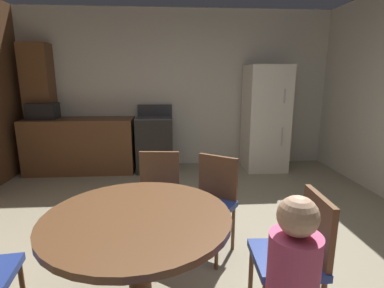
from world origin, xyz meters
name	(u,v)px	position (x,y,z in m)	size (l,w,h in m)	color
ground_plane	(190,270)	(0.00, 0.00, 0.00)	(14.00, 14.00, 0.00)	gray
wall_back	(178,90)	(0.00, 3.17, 1.35)	(5.64, 0.12, 2.70)	beige
kitchen_counter	(81,145)	(-1.64, 2.77, 0.45)	(1.75, 0.60, 0.90)	brown
pantry_column	(41,109)	(-2.30, 2.95, 1.05)	(0.44, 0.36, 2.10)	brown
oven_range	(155,143)	(-0.41, 2.77, 0.47)	(0.60, 0.60, 1.10)	black
refrigerator	(265,118)	(1.46, 2.72, 0.88)	(0.68, 0.68, 1.76)	silver
microwave	(43,111)	(-2.20, 2.77, 1.03)	(0.44, 0.32, 0.26)	black
dining_table	(138,240)	(-0.34, -0.50, 0.60)	(1.12, 1.12, 0.76)	brown
chair_north	(159,193)	(-0.26, 0.47, 0.50)	(0.43, 0.43, 0.87)	brown
chair_northeast	(212,199)	(0.22, 0.30, 0.50)	(0.56, 0.56, 0.87)	brown
chair_east	(297,251)	(0.63, -0.55, 0.50)	(0.42, 0.42, 0.87)	brown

